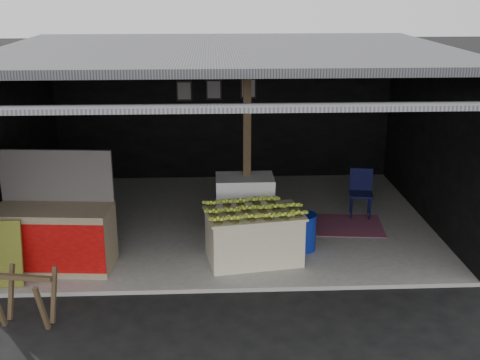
{
  "coord_description": "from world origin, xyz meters",
  "views": [
    {
      "loc": [
        -0.24,
        -7.24,
        3.99
      ],
      "look_at": [
        0.17,
        1.53,
        1.1
      ],
      "focal_mm": 45.0,
      "sensor_mm": 36.0,
      "label": 1
    }
  ],
  "objects_px": {
    "banana_table": "(254,236)",
    "plastic_chair": "(361,188)",
    "white_crate": "(245,207)",
    "neighbor_stall": "(54,235)",
    "water_barrel": "(304,233)",
    "sawhorse": "(25,294)"
  },
  "relations": [
    {
      "from": "sawhorse",
      "to": "banana_table",
      "type": "bearing_deg",
      "value": 38.84
    },
    {
      "from": "water_barrel",
      "to": "banana_table",
      "type": "bearing_deg",
      "value": -156.29
    },
    {
      "from": "banana_table",
      "to": "neighbor_stall",
      "type": "relative_size",
      "value": 0.89
    },
    {
      "from": "sawhorse",
      "to": "plastic_chair",
      "type": "xyz_separation_m",
      "value": [
        4.87,
        3.33,
        0.12
      ]
    },
    {
      "from": "water_barrel",
      "to": "plastic_chair",
      "type": "bearing_deg",
      "value": 49.25
    },
    {
      "from": "white_crate",
      "to": "plastic_chair",
      "type": "relative_size",
      "value": 1.21
    },
    {
      "from": "banana_table",
      "to": "white_crate",
      "type": "bearing_deg",
      "value": 86.29
    },
    {
      "from": "sawhorse",
      "to": "water_barrel",
      "type": "distance_m",
      "value": 4.13
    },
    {
      "from": "white_crate",
      "to": "banana_table",
      "type": "bearing_deg",
      "value": -84.82
    },
    {
      "from": "white_crate",
      "to": "neighbor_stall",
      "type": "distance_m",
      "value": 2.95
    },
    {
      "from": "neighbor_stall",
      "to": "sawhorse",
      "type": "xyz_separation_m",
      "value": [
        -0.0,
        -1.46,
        -0.14
      ]
    },
    {
      "from": "neighbor_stall",
      "to": "white_crate",
      "type": "bearing_deg",
      "value": 24.63
    },
    {
      "from": "water_barrel",
      "to": "sawhorse",
      "type": "bearing_deg",
      "value": -152.37
    },
    {
      "from": "white_crate",
      "to": "water_barrel",
      "type": "height_order",
      "value": "white_crate"
    },
    {
      "from": "plastic_chair",
      "to": "water_barrel",
      "type": "bearing_deg",
      "value": -120.87
    },
    {
      "from": "banana_table",
      "to": "water_barrel",
      "type": "xyz_separation_m",
      "value": [
        0.79,
        0.35,
        -0.11
      ]
    },
    {
      "from": "neighbor_stall",
      "to": "plastic_chair",
      "type": "relative_size",
      "value": 2.02
    },
    {
      "from": "neighbor_stall",
      "to": "water_barrel",
      "type": "distance_m",
      "value": 3.69
    },
    {
      "from": "sawhorse",
      "to": "neighbor_stall",
      "type": "bearing_deg",
      "value": 100.05
    },
    {
      "from": "banana_table",
      "to": "white_crate",
      "type": "xyz_separation_m",
      "value": [
        -0.09,
        0.9,
        0.12
      ]
    },
    {
      "from": "banana_table",
      "to": "sawhorse",
      "type": "xyz_separation_m",
      "value": [
        -2.86,
        -1.57,
        -0.01
      ]
    },
    {
      "from": "banana_table",
      "to": "plastic_chair",
      "type": "relative_size",
      "value": 1.8
    }
  ]
}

